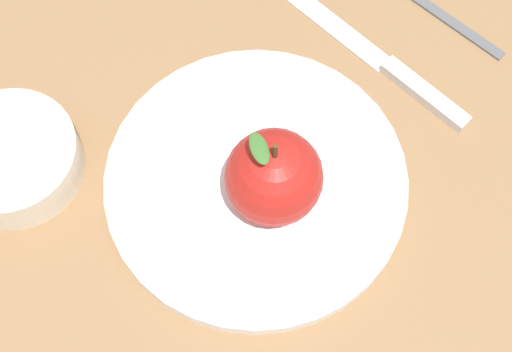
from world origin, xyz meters
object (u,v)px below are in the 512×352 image
at_px(dinner_plate, 256,182).
at_px(side_bowl, 12,157).
at_px(knife, 383,62).
at_px(apple, 273,177).

xyz_separation_m(dinner_plate, side_bowl, (0.19, -0.01, 0.01)).
xyz_separation_m(dinner_plate, knife, (-0.11, -0.11, -0.00)).
bearing_deg(knife, apple, 53.89).
bearing_deg(side_bowl, apple, 172.18).
distance_m(side_bowl, knife, 0.31).
bearing_deg(apple, side_bowl, -7.82).
xyz_separation_m(apple, knife, (-0.09, -0.13, -0.05)).
xyz_separation_m(dinner_plate, apple, (-0.01, 0.01, 0.04)).
bearing_deg(side_bowl, knife, -161.11).
height_order(dinner_plate, knife, dinner_plate).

